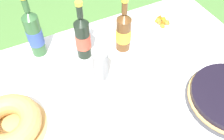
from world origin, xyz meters
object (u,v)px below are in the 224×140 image
object	(u,v)px
bundt_cake	(8,124)
cider_bottle_green	(34,33)
cup_stack	(100,65)
juice_bottle_red	(83,37)
snack_plate_near	(163,23)
cider_bottle_amber	(124,31)

from	to	relation	value
bundt_cake	cider_bottle_green	bearing A→B (deg)	58.95
cup_stack	juice_bottle_red	xyz separation A→B (m)	(-0.01, 0.18, 0.03)
cider_bottle_green	snack_plate_near	world-z (taller)	cider_bottle_green
cup_stack	juice_bottle_red	world-z (taller)	juice_bottle_red
bundt_cake	cider_bottle_green	size ratio (longest dim) A/B	0.87
cider_bottle_green	snack_plate_near	bearing A→B (deg)	-8.38
cider_bottle_amber	cider_bottle_green	bearing A→B (deg)	158.16
cider_bottle_amber	juice_bottle_red	bearing A→B (deg)	168.58
cider_bottle_amber	snack_plate_near	world-z (taller)	cider_bottle_amber
juice_bottle_red	cider_bottle_green	bearing A→B (deg)	149.09
cider_bottle_green	cider_bottle_amber	bearing A→B (deg)	-21.84
bundt_cake	juice_bottle_red	world-z (taller)	juice_bottle_red
cup_stack	cider_bottle_amber	world-z (taller)	cider_bottle_amber
bundt_cake	snack_plate_near	distance (m)	0.97
juice_bottle_red	snack_plate_near	distance (m)	0.51
cider_bottle_green	cider_bottle_amber	distance (m)	0.44
bundt_cake	cider_bottle_amber	size ratio (longest dim) A/B	0.98
snack_plate_near	cider_bottle_green	bearing A→B (deg)	171.62
juice_bottle_red	cup_stack	bearing A→B (deg)	-86.47
cider_bottle_green	juice_bottle_red	distance (m)	0.24
cup_stack	juice_bottle_red	bearing A→B (deg)	93.53
cider_bottle_amber	snack_plate_near	distance (m)	0.32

